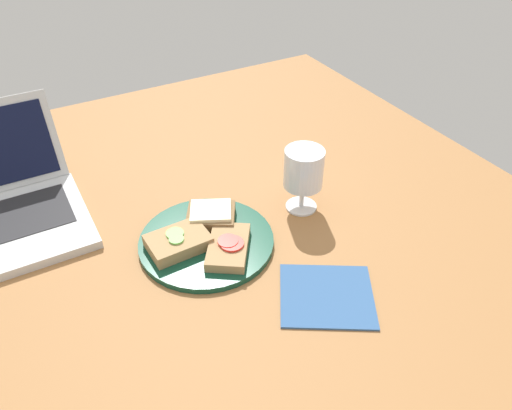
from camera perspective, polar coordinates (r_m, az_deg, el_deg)
The scene contains 8 objects.
wooden_table at distance 99.31cm, azimuth -5.66°, elevation -4.14°, with size 140.00×140.00×3.00cm, color #9E6B3D.
plate at distance 96.08cm, azimuth -5.68°, elevation -4.17°, with size 25.78×25.78×1.23cm, color #144733.
sandwich_with_tomato at distance 92.24cm, azimuth -3.17°, elevation -4.75°, with size 12.49×13.80×2.46cm.
sandwich_with_cheese at distance 98.76cm, azimuth -5.16°, elevation -1.20°, with size 11.96×11.41×3.05cm.
sandwich_with_cucumber at distance 93.84cm, azimuth -8.89°, elevation -4.17°, with size 11.41×8.21×2.88cm.
wine_glass at distance 99.92cm, azimuth 5.46°, elevation 3.87°, with size 7.98×7.98×13.80cm.
laptop at distance 110.87cm, azimuth -27.15°, elevation -0.41°, with size 30.49×31.98×19.94cm.
napkin at distance 87.34cm, azimuth 8.08°, elevation -10.21°, with size 15.82×14.24×0.40cm, color #33598C.
Camera 1 is at (-27.12, -68.96, 67.62)cm, focal length 35.00 mm.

